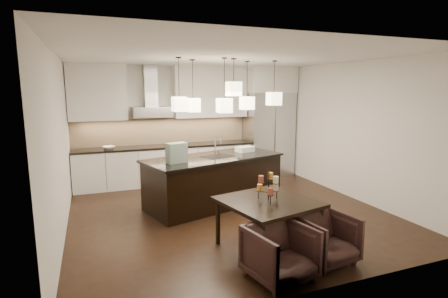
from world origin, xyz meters
name	(u,v)px	position (x,y,z in m)	size (l,w,h in m)	color
floor	(228,212)	(0.00, 0.00, -0.01)	(5.50, 5.50, 0.02)	black
ceiling	(228,56)	(0.00, 0.00, 2.81)	(5.50, 5.50, 0.02)	white
wall_back	(188,123)	(0.00, 2.76, 1.40)	(5.50, 0.02, 2.80)	silver
wall_front	(324,170)	(0.00, -2.76, 1.40)	(5.50, 0.02, 2.80)	silver
wall_left	(58,146)	(-2.76, 0.00, 1.40)	(0.02, 5.50, 2.80)	silver
wall_right	(352,131)	(2.76, 0.00, 1.40)	(0.02, 5.50, 2.80)	silver
refrigerator	(269,134)	(2.10, 2.38, 1.07)	(1.20, 0.72, 2.15)	#B7B7BA
fridge_panel	(270,80)	(2.10, 2.38, 2.47)	(1.26, 0.72, 0.65)	silver
lower_cabinets	(167,165)	(-0.62, 2.43, 0.44)	(4.21, 0.62, 0.88)	silver
countertop	(166,146)	(-0.62, 2.43, 0.90)	(4.21, 0.66, 0.04)	black
backsplash	(163,131)	(-0.62, 2.73, 1.24)	(4.21, 0.02, 0.63)	#CDB18A
upper_cab_left	(97,92)	(-2.10, 2.57, 2.17)	(1.25, 0.35, 1.25)	silver
upper_cab_right	(211,92)	(0.55, 2.57, 2.17)	(1.86, 0.35, 1.25)	silver
hood_canopy	(152,112)	(-0.93, 2.48, 1.72)	(0.90, 0.52, 0.24)	#B7B7BA
hood_chimney	(150,86)	(-0.93, 2.59, 2.32)	(0.30, 0.28, 0.96)	#B7B7BA
fruit_bowl	(109,148)	(-1.93, 2.38, 0.95)	(0.26, 0.26, 0.06)	silver
island_body	(214,182)	(-0.09, 0.51, 0.46)	(2.60, 1.04, 0.92)	black
island_top	(214,158)	(-0.09, 0.51, 0.94)	(2.69, 1.12, 0.04)	black
faucet	(215,145)	(-0.02, 0.64, 1.16)	(0.10, 0.25, 0.40)	silver
tote_bag	(177,153)	(-0.89, 0.21, 1.14)	(0.35, 0.19, 0.35)	#1C4D32
food_container	(245,149)	(0.69, 0.80, 1.01)	(0.35, 0.25, 0.10)	silver
dining_table	(268,224)	(-0.03, -1.60, 0.36)	(1.19, 1.19, 0.71)	black
candelabra	(269,186)	(-0.03, -1.60, 0.92)	(0.34, 0.34, 0.42)	black
candle_a	(276,187)	(0.10, -1.57, 0.88)	(0.07, 0.07, 0.09)	beige
candle_b	(260,187)	(-0.11, -1.50, 0.88)	(0.07, 0.07, 0.09)	orange
candle_c	(270,191)	(-0.07, -1.72, 0.88)	(0.07, 0.07, 0.09)	brown
candle_d	(271,176)	(0.06, -1.49, 1.03)	(0.07, 0.07, 0.09)	orange
candle_e	(261,179)	(-0.15, -1.60, 1.03)	(0.07, 0.07, 0.09)	brown
candle_f	(276,180)	(0.02, -1.71, 1.03)	(0.07, 0.07, 0.09)	beige
armchair_left	(280,253)	(-0.28, -2.38, 0.33)	(0.70, 0.72, 0.66)	black
armchair_right	(325,238)	(0.49, -2.21, 0.32)	(0.68, 0.70, 0.64)	black
pendant_a	(179,104)	(-0.77, 0.42, 1.98)	(0.24, 0.24, 0.26)	#FFECBC
pendant_b	(193,105)	(-0.41, 0.79, 1.94)	(0.24, 0.24, 0.26)	#FFECBC
pendant_c	(234,89)	(0.23, 0.31, 2.25)	(0.24, 0.24, 0.26)	#FFECBC
pendant_d	(247,103)	(0.71, 0.75, 1.96)	(0.24, 0.24, 0.26)	#FFECBC
pendant_e	(274,99)	(1.19, 0.50, 2.05)	(0.24, 0.24, 0.26)	#FFECBC
pendant_f	(224,106)	(0.02, 0.24, 1.95)	(0.24, 0.24, 0.26)	#FFECBC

